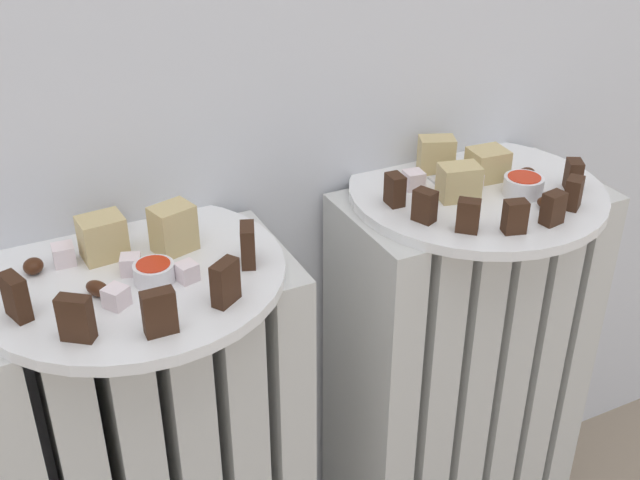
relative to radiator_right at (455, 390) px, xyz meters
The scene contains 35 objects.
radiator_right is the anchor object (origin of this frame).
plate_left 0.53m from the radiator_right, behind, with size 0.31×0.31×0.01m, color white.
plate_right 0.31m from the radiator_right, 63.43° to the left, with size 0.31×0.31×0.01m, color white.
dark_cake_slice_left_0 0.63m from the radiator_right, behind, with size 0.03×0.01×0.04m, color #382114.
dark_cake_slice_left_1 0.61m from the radiator_right, 169.15° to the right, with size 0.03×0.01×0.04m, color #382114.
dark_cake_slice_left_2 0.56m from the radiator_right, 164.56° to the right, with size 0.03×0.01×0.04m, color #382114.
dark_cake_slice_left_3 0.50m from the radiator_right, 164.67° to the right, with size 0.03×0.01×0.04m, color #382114.
dark_cake_slice_left_4 0.46m from the radiator_right, behind, with size 0.03×0.01×0.04m, color #382114.
marble_cake_slice_left_0 0.56m from the radiator_right, behind, with size 0.04×0.04×0.05m, color tan.
marble_cake_slice_left_1 0.51m from the radiator_right, behind, with size 0.04×0.03×0.05m, color tan.
turkish_delight_left_0 0.56m from the radiator_right, behind, with size 0.02×0.02×0.02m, color white.
turkish_delight_left_1 0.54m from the radiator_right, behind, with size 0.02×0.02×0.02m, color white.
turkish_delight_left_2 0.58m from the radiator_right, behind, with size 0.02×0.02×0.02m, color white.
turkish_delight_left_3 0.50m from the radiator_right, behind, with size 0.02×0.02×0.02m, color white.
medjool_date_left_0 0.53m from the radiator_right, 168.23° to the left, with size 0.02×0.02×0.02m, color #3D1E0F.
medjool_date_left_1 0.61m from the radiator_right, behind, with size 0.02×0.02×0.02m, color #3D1E0F.
medjool_date_left_2 0.57m from the radiator_right, behind, with size 0.03×0.02×0.01m, color #3D1E0F.
jam_bowl_left 0.52m from the radiator_right, behind, with size 0.04×0.04×0.02m.
dark_cake_slice_right_0 0.35m from the radiator_right, behind, with size 0.02×0.02×0.04m, color #382114.
dark_cake_slice_right_1 0.35m from the radiator_right, 157.36° to the right, with size 0.02×0.02×0.04m, color #382114.
dark_cake_slice_right_2 0.35m from the radiator_right, 131.67° to the right, with size 0.02×0.02×0.04m, color #382114.
dark_cake_slice_right_3 0.35m from the radiator_right, 105.98° to the right, with size 0.02×0.02×0.04m, color #382114.
dark_cake_slice_right_4 0.35m from the radiator_right, 80.29° to the right, with size 0.02×0.02×0.04m, color #382114.
dark_cake_slice_right_5 0.35m from the radiator_right, 54.60° to the right, with size 0.02×0.02×0.04m, color #382114.
dark_cake_slice_right_6 0.35m from the radiator_right, 28.91° to the right, with size 0.02×0.02×0.04m, color #382114.
marble_cake_slice_right_0 0.34m from the radiator_right, 159.97° to the right, with size 0.05×0.03×0.04m, color tan.
marble_cake_slice_right_1 0.34m from the radiator_right, 32.49° to the left, with size 0.04×0.04×0.04m, color tan.
marble_cake_slice_right_2 0.35m from the radiator_right, 107.29° to the left, with size 0.04×0.03×0.04m, color tan.
turkish_delight_right_0 0.33m from the radiator_right, 146.97° to the left, with size 0.02×0.02×0.02m, color white.
turkish_delight_right_1 0.34m from the radiator_right, 155.83° to the left, with size 0.02×0.02×0.02m, color white.
medjool_date_right_0 0.33m from the radiator_right, ahead, with size 0.02×0.02×0.02m, color #3D1E0F.
medjool_date_right_1 0.34m from the radiator_right, 92.52° to the left, with size 0.02×0.01×0.02m, color #3D1E0F.
medjool_date_right_2 0.34m from the radiator_right, 64.95° to the right, with size 0.03×0.02×0.02m, color #3D1E0F.
jam_bowl_right 0.33m from the radiator_right, 46.41° to the right, with size 0.05×0.05×0.02m.
fork 0.32m from the radiator_right, 164.51° to the left, with size 0.02×0.09×0.00m.
Camera 1 is at (-0.34, -0.41, 1.03)m, focal length 44.48 mm.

